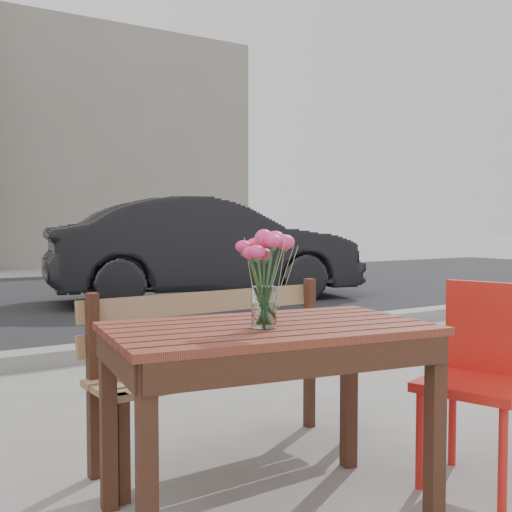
{
  "coord_description": "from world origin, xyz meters",
  "views": [
    {
      "loc": [
        -1.24,
        -1.8,
        1.06
      ],
      "look_at": [
        -0.01,
        0.08,
        0.94
      ],
      "focal_mm": 45.0,
      "sensor_mm": 36.0,
      "label": 1
    }
  ],
  "objects_px": {
    "red_chair": "(483,367)",
    "parked_car": "(205,249)",
    "main_vase": "(264,267)",
    "main_table": "(268,356)"
  },
  "relations": [
    {
      "from": "red_chair",
      "to": "parked_car",
      "type": "distance_m",
      "value": 6.41
    },
    {
      "from": "main_vase",
      "to": "parked_car",
      "type": "distance_m",
      "value": 6.62
    },
    {
      "from": "main_table",
      "to": "red_chair",
      "type": "xyz_separation_m",
      "value": [
        0.92,
        -0.22,
        -0.11
      ]
    },
    {
      "from": "main_table",
      "to": "parked_car",
      "type": "xyz_separation_m",
      "value": [
        2.94,
        5.86,
        0.11
      ]
    },
    {
      "from": "red_chair",
      "to": "parked_car",
      "type": "xyz_separation_m",
      "value": [
        2.02,
        6.07,
        0.22
      ]
    },
    {
      "from": "red_chair",
      "to": "main_vase",
      "type": "relative_size",
      "value": 2.39
    },
    {
      "from": "main_table",
      "to": "parked_car",
      "type": "relative_size",
      "value": 0.29
    },
    {
      "from": "main_vase",
      "to": "main_table",
      "type": "bearing_deg",
      "value": 43.1
    },
    {
      "from": "red_chair",
      "to": "parked_car",
      "type": "height_order",
      "value": "parked_car"
    },
    {
      "from": "main_vase",
      "to": "parked_car",
      "type": "xyz_separation_m",
      "value": [
        2.99,
        5.91,
        -0.22
      ]
    }
  ]
}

